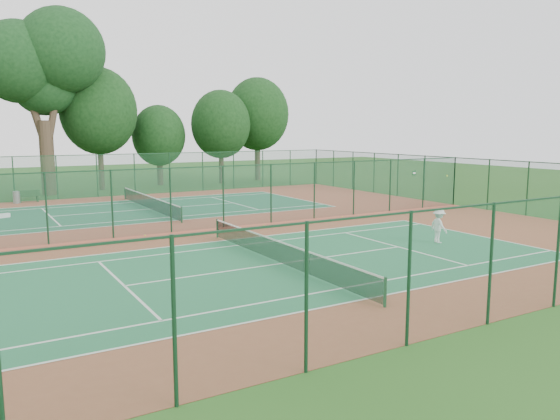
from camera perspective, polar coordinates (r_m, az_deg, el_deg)
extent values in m
plane|color=#224E18|center=(30.46, -8.53, -2.05)|extent=(120.00, 120.00, 0.00)
cube|color=brown|center=(30.46, -8.53, -2.05)|extent=(40.00, 36.00, 0.01)
cube|color=#216942|center=(22.53, 0.07, -5.63)|extent=(23.77, 10.97, 0.01)
cube|color=#1C593B|center=(38.86, -13.48, 0.08)|extent=(23.77, 10.97, 0.01)
cube|color=#1B532D|center=(47.31, -16.74, 3.52)|extent=(40.00, 0.02, 3.50)
cube|color=#163C21|center=(47.21, -16.83, 5.59)|extent=(40.00, 0.05, 0.05)
cube|color=#184A28|center=(15.27, 17.53, -6.13)|extent=(40.00, 0.02, 3.50)
cube|color=#12331F|center=(14.95, 17.82, 0.24)|extent=(40.00, 0.05, 0.05)
cube|color=#1A502F|center=(41.88, 17.75, 2.89)|extent=(0.02, 36.00, 3.50)
cube|color=#14371C|center=(41.77, 17.85, 5.23)|extent=(0.05, 36.00, 0.05)
cube|color=#184931|center=(30.20, -8.60, 1.21)|extent=(40.00, 0.02, 3.50)
cube|color=#13351F|center=(30.03, -8.67, 4.45)|extent=(40.00, 0.05, 0.05)
cylinder|color=#163E26|center=(17.38, 10.93, -8.44)|extent=(0.10, 0.10, 0.97)
cylinder|color=#163E26|center=(28.01, -6.57, -1.92)|extent=(0.10, 0.10, 0.97)
cube|color=black|center=(22.42, 0.07, -4.47)|extent=(0.02, 12.80, 0.85)
cube|color=silver|center=(22.32, 0.07, -3.38)|extent=(0.04, 12.80, 0.06)
cylinder|color=#153B20|center=(32.78, -10.24, -0.49)|extent=(0.10, 0.10, 0.97)
cylinder|color=#153B20|center=(44.92, -15.89, 1.70)|extent=(0.10, 0.10, 0.97)
cube|color=black|center=(38.80, -13.50, 0.77)|extent=(0.02, 12.80, 0.85)
cube|color=white|center=(38.74, -13.53, 1.41)|extent=(0.04, 12.80, 0.06)
imported|color=silver|center=(27.56, 16.26, -1.60)|extent=(0.75, 1.15, 1.67)
cylinder|color=gray|center=(45.34, -25.82, 1.21)|extent=(0.51, 0.51, 0.91)
cube|color=#133717|center=(45.56, -25.52, 0.97)|extent=(0.12, 0.41, 0.46)
cube|color=#133717|center=(45.78, -24.02, 1.10)|extent=(0.12, 0.41, 0.46)
cube|color=#133717|center=(45.63, -24.79, 1.34)|extent=(1.55, 0.56, 0.05)
cube|color=#133717|center=(45.41, -24.76, 1.61)|extent=(1.52, 0.19, 0.46)
cube|color=white|center=(38.22, -26.91, -0.54)|extent=(0.77, 0.54, 0.27)
sphere|color=#AFC72E|center=(31.32, -1.71, -1.60)|extent=(0.06, 0.06, 0.06)
sphere|color=gold|center=(34.55, 6.52, -0.71)|extent=(0.06, 0.06, 0.06)
sphere|color=#B6D631|center=(29.15, -13.94, -2.59)|extent=(0.07, 0.07, 0.07)
cylinder|color=#392C1F|center=(49.93, -23.15, 5.02)|extent=(1.14, 1.14, 6.23)
cylinder|color=#392C1F|center=(50.12, -24.58, 10.30)|extent=(2.11, 0.62, 6.20)
cylinder|color=#392C1F|center=(49.86, -22.37, 10.80)|extent=(1.97, 0.58, 6.73)
sphere|color=black|center=(50.29, -25.65, 13.79)|extent=(6.65, 6.65, 6.65)
sphere|color=black|center=(50.30, -21.89, 15.20)|extent=(7.06, 7.06, 7.06)
sphere|color=black|center=(50.87, -23.44, 12.09)|extent=(5.40, 5.40, 5.40)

